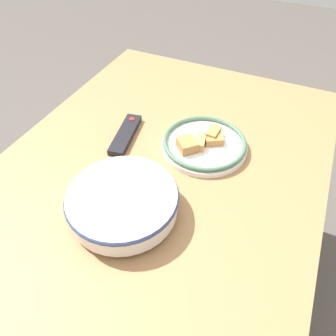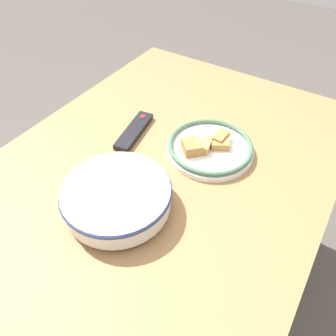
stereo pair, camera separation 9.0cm
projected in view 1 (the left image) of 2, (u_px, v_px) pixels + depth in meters
name	position (u px, v px, depth m)	size (l,w,h in m)	color
ground_plane	(156.00, 294.00, 1.43)	(8.00, 8.00, 0.00)	#4C4742
dining_table	(150.00, 199.00, 0.97)	(1.41, 0.93, 0.72)	olive
noodle_bowl	(123.00, 202.00, 0.81)	(0.28, 0.28, 0.07)	silver
food_plate	(204.00, 144.00, 1.01)	(0.26, 0.26, 0.05)	white
tv_remote	(126.00, 134.00, 1.05)	(0.20, 0.09, 0.02)	black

